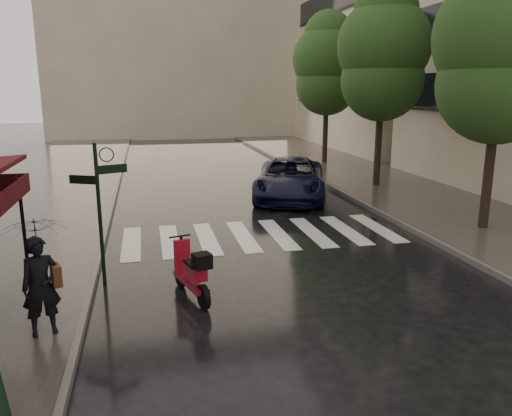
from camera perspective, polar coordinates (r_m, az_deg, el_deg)
name	(u,v)px	position (r m, az deg, el deg)	size (l,w,h in m)	color
ground	(168,347)	(8.69, -10.08, -15.41)	(120.00, 120.00, 0.00)	black
sidewalk_near	(30,201)	(20.50, -24.37, 0.70)	(6.00, 60.00, 0.12)	#38332D
sidewalk_far	(392,185)	(22.60, 15.25, 2.53)	(5.50, 60.00, 0.12)	#38332D
curb_near	(115,197)	(20.08, -15.85, 1.20)	(0.12, 60.00, 0.16)	#595651
curb_far	(331,188)	(21.45, 8.60, 2.33)	(0.12, 60.00, 0.16)	#595651
crosswalk	(261,235)	(14.59, 0.54, -3.09)	(7.85, 3.20, 0.01)	silver
signpost	(99,203)	(10.92, -17.48, 0.50)	(1.17, 0.29, 3.10)	black
haussmann_far	(387,13)	(37.88, 14.73, 20.77)	(8.00, 16.00, 18.50)	tan
backdrop_building	(177,19)	(46.10, -9.04, 20.59)	(22.00, 6.00, 20.00)	tan
tree_near	(502,46)	(16.02, 26.34, 16.27)	(3.80, 3.80, 7.99)	black
tree_mid	(383,53)	(21.93, 14.36, 16.80)	(3.80, 3.80, 8.34)	black
tree_far	(327,64)	(28.43, 8.17, 15.94)	(3.80, 3.80, 8.16)	black
pedestrian_with_umbrella	(36,241)	(8.86, -23.80, -3.44)	(1.30, 1.31, 2.48)	black
scooter	(192,273)	(10.23, -7.31, -7.39)	(0.76, 1.73, 1.17)	black
parked_car	(290,179)	(19.41, 3.94, 3.38)	(2.57, 5.57, 1.55)	black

